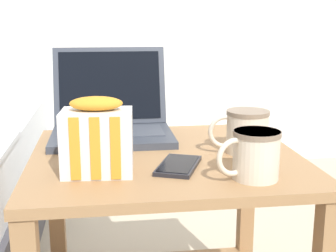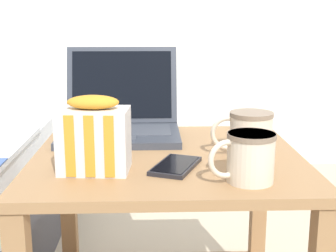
# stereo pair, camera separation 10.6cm
# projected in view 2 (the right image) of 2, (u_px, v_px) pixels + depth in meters

# --- Properties ---
(bedside_table) EXTENTS (0.64, 0.58, 0.55)m
(bedside_table) POSITION_uv_depth(u_px,v_px,m) (167.00, 229.00, 1.16)
(bedside_table) COLOR #997047
(bedside_table) RESTS_ON ground_plane
(laptop) EXTENTS (0.32, 0.30, 0.24)m
(laptop) POSITION_uv_depth(u_px,v_px,m) (121.00, 118.00, 1.30)
(laptop) COLOR #333842
(laptop) RESTS_ON bedside_table
(mug_front_left) EXTENTS (0.15, 0.10, 0.10)m
(mug_front_left) POSITION_uv_depth(u_px,v_px,m) (250.00, 131.00, 1.10)
(mug_front_left) COLOR beige
(mug_front_left) RESTS_ON bedside_table
(mug_front_right) EXTENTS (0.14, 0.10, 0.10)m
(mug_front_right) POSITION_uv_depth(u_px,v_px,m) (249.00, 155.00, 0.92)
(mug_front_right) COLOR beige
(mug_front_right) RESTS_ON bedside_table
(snack_bag) EXTENTS (0.15, 0.11, 0.16)m
(snack_bag) POSITION_uv_depth(u_px,v_px,m) (94.00, 137.00, 0.98)
(snack_bag) COLOR silver
(snack_bag) RESTS_ON bedside_table
(cell_phone) EXTENTS (0.13, 0.16, 0.01)m
(cell_phone) POSITION_uv_depth(u_px,v_px,m) (176.00, 166.00, 1.02)
(cell_phone) COLOR black
(cell_phone) RESTS_ON bedside_table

